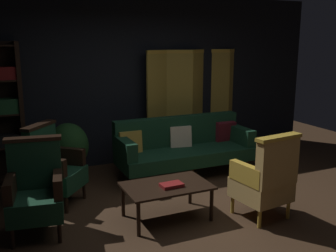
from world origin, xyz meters
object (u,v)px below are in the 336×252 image
(velvet_couch, at_px, (183,146))
(armchair_gilt_accent, at_px, (266,179))
(armchair_wing_right, at_px, (35,190))
(book_red_leather, at_px, (172,185))
(potted_plant, at_px, (69,148))
(coffee_table, at_px, (167,189))
(armchair_wing_left, at_px, (53,167))
(folding_screen, at_px, (198,101))

(velvet_couch, bearing_deg, armchair_gilt_accent, -84.34)
(armchair_wing_right, height_order, book_red_leather, armchair_wing_right)
(armchair_gilt_accent, bearing_deg, potted_plant, 130.64)
(velvet_couch, distance_m, coffee_table, 1.61)
(book_red_leather, bearing_deg, armchair_wing_right, 166.77)
(armchair_wing_left, height_order, armchair_wing_right, same)
(folding_screen, height_order, coffee_table, folding_screen)
(armchair_wing_right, bearing_deg, velvet_couch, 25.14)
(potted_plant, distance_m, book_red_leather, 1.99)
(folding_screen, relative_size, coffee_table, 2.07)
(velvet_couch, xyz_separation_m, potted_plant, (-1.69, 0.37, 0.06))
(coffee_table, bearing_deg, armchair_wing_left, 138.73)
(coffee_table, relative_size, potted_plant, 1.13)
(folding_screen, xyz_separation_m, coffee_table, (-1.61, -2.23, -0.61))
(armchair_wing_left, distance_m, book_red_leather, 1.59)
(coffee_table, relative_size, armchair_wing_right, 0.96)
(folding_screen, distance_m, velvet_couch, 1.26)
(folding_screen, distance_m, armchair_wing_right, 3.64)
(coffee_table, xyz_separation_m, armchair_gilt_accent, (1.06, -0.46, 0.12))
(folding_screen, xyz_separation_m, armchair_wing_right, (-3.03, -1.96, -0.50))
(armchair_gilt_accent, relative_size, potted_plant, 1.18)
(coffee_table, distance_m, armchair_wing_left, 1.52)
(armchair_wing_left, xyz_separation_m, potted_plant, (0.32, 0.72, 0.02))
(coffee_table, xyz_separation_m, armchair_wing_right, (-1.43, 0.27, 0.12))
(velvet_couch, height_order, coffee_table, velvet_couch)
(velvet_couch, distance_m, armchair_wing_left, 2.05)
(folding_screen, bearing_deg, book_red_leather, -124.42)
(folding_screen, height_order, potted_plant, folding_screen)
(folding_screen, distance_m, armchair_wing_left, 3.05)
(coffee_table, distance_m, potted_plant, 1.91)
(folding_screen, bearing_deg, armchair_wing_left, -155.88)
(armchair_wing_left, height_order, potted_plant, armchair_wing_left)
(armchair_wing_right, relative_size, potted_plant, 1.18)
(coffee_table, bearing_deg, folding_screen, 54.21)
(armchair_gilt_accent, bearing_deg, armchair_wing_left, 146.45)
(armchair_gilt_accent, relative_size, armchair_wing_right, 1.00)
(velvet_couch, relative_size, book_red_leather, 8.32)
(coffee_table, height_order, potted_plant, potted_plant)
(armchair_gilt_accent, relative_size, armchair_wing_left, 1.00)
(armchair_wing_left, relative_size, armchair_wing_right, 1.00)
(armchair_gilt_accent, xyz_separation_m, armchair_wing_left, (-2.20, 1.46, 0.00))
(armchair_wing_left, bearing_deg, armchair_gilt_accent, -33.55)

